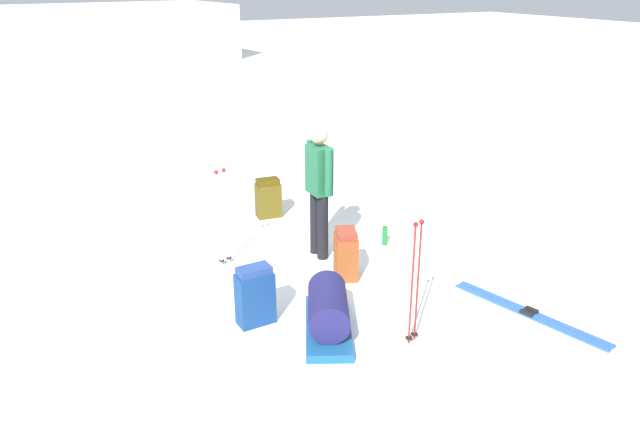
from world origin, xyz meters
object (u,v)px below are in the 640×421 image
object	(u,v)px
gear_sled	(328,312)
thermos_bottle	(385,236)
backpack_bright	(346,254)
ski_poles_planted_far	(223,212)
ski_poles_planted_near	(416,276)
ski_pair_near	(529,313)
skier_standing	(319,185)
backpack_large_dark	(255,296)
backpack_small_spare	(268,198)

from	to	relation	value
gear_sled	thermos_bottle	xyz separation A→B (m)	(1.70, 1.50, -0.09)
backpack_bright	gear_sled	distance (m)	1.22
ski_poles_planted_far	ski_poles_planted_near	bearing A→B (deg)	-68.00
ski_pair_near	thermos_bottle	bearing A→B (deg)	98.87
gear_sled	skier_standing	bearing A→B (deg)	64.64
backpack_large_dark	backpack_small_spare	size ratio (longest dim) A/B	1.09
gear_sled	ski_poles_planted_far	bearing A→B (deg)	100.94
ski_poles_planted_far	gear_sled	size ratio (longest dim) A/B	1.02
backpack_small_spare	ski_poles_planted_near	bearing A→B (deg)	-91.69
ski_poles_planted_near	thermos_bottle	distance (m)	2.38
backpack_bright	backpack_small_spare	bearing A→B (deg)	90.39
thermos_bottle	backpack_bright	bearing A→B (deg)	-149.29
backpack_bright	backpack_small_spare	size ratio (longest dim) A/B	1.03
backpack_bright	ski_poles_planted_near	xyz separation A→B (m)	(-0.13, -1.50, 0.42)
backpack_large_dark	backpack_small_spare	world-z (taller)	backpack_large_dark
backpack_small_spare	thermos_bottle	size ratio (longest dim) A/B	2.27
backpack_large_dark	thermos_bottle	distance (m)	2.50
skier_standing	ski_pair_near	xyz separation A→B (m)	(1.27, -2.36, -0.94)
backpack_bright	ski_poles_planted_far	size ratio (longest dim) A/B	0.49
ski_poles_planted_near	gear_sled	size ratio (longest dim) A/B	1.06
skier_standing	backpack_bright	size ratio (longest dim) A/B	2.80
skier_standing	ski_pair_near	size ratio (longest dim) A/B	0.95
backpack_small_spare	ski_poles_planted_near	xyz separation A→B (m)	(-0.11, -3.73, 0.43)
ski_poles_planted_far	backpack_small_spare	bearing A→B (deg)	47.12
ski_pair_near	ski_poles_planted_near	bearing A→B (deg)	172.76
backpack_large_dark	skier_standing	bearing A→B (deg)	39.96
ski_poles_planted_near	gear_sled	distance (m)	0.98
backpack_small_spare	ski_poles_planted_near	world-z (taller)	ski_poles_planted_near
backpack_small_spare	ski_poles_planted_near	distance (m)	3.76
skier_standing	gear_sled	world-z (taller)	skier_standing
backpack_large_dark	ski_poles_planted_near	world-z (taller)	ski_poles_planted_near
ski_pair_near	backpack_small_spare	distance (m)	4.13
gear_sled	backpack_large_dark	bearing A→B (deg)	139.52
skier_standing	backpack_bright	xyz separation A→B (m)	(-0.01, -0.69, -0.66)
ski_pair_near	gear_sled	world-z (taller)	gear_sled
ski_pair_near	ski_poles_planted_far	xyz separation A→B (m)	(-2.43, 2.70, 0.68)
skier_standing	thermos_bottle	world-z (taller)	skier_standing
skier_standing	ski_poles_planted_far	xyz separation A→B (m)	(-1.15, 0.33, -0.26)
backpack_bright	thermos_bottle	size ratio (longest dim) A/B	2.34
ski_pair_near	ski_poles_planted_near	xyz separation A→B (m)	(-1.41, 0.18, 0.70)
backpack_small_spare	skier_standing	bearing A→B (deg)	-89.07
gear_sled	backpack_small_spare	bearing A→B (deg)	76.75
ski_pair_near	backpack_bright	size ratio (longest dim) A/B	2.94
skier_standing	ski_pair_near	bearing A→B (deg)	-61.71
ski_poles_planted_near	ski_poles_planted_far	distance (m)	2.72
gear_sled	thermos_bottle	distance (m)	2.27
ski_pair_near	backpack_small_spare	xyz separation A→B (m)	(-1.30, 3.91, 0.28)
backpack_large_dark	backpack_bright	bearing A→B (deg)	18.41
gear_sled	thermos_bottle	bearing A→B (deg)	41.45
backpack_large_dark	thermos_bottle	world-z (taller)	backpack_large_dark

